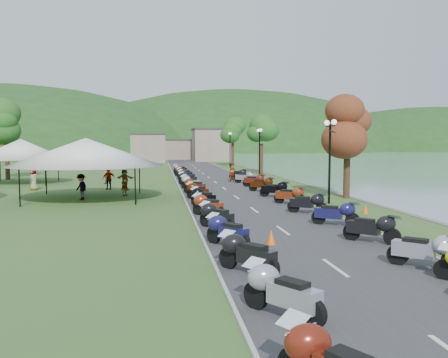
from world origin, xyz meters
name	(u,v)px	position (x,y,z in m)	size (l,w,h in m)	color
ground	(404,318)	(0.00, 0.00, 0.00)	(400.00, 400.00, 0.00)	#456E2F
road	(209,177)	(0.00, 40.00, 0.01)	(7.00, 120.00, 0.02)	#3A3A3D
hills_backdrop	(170,150)	(0.00, 200.00, 0.00)	(360.00, 120.00, 76.00)	#285621
far_building	(175,148)	(-2.00, 85.00, 2.50)	(18.00, 16.00, 5.00)	gray
moto_row_left	(198,191)	(-2.66, 21.09, 0.55)	(2.60, 50.90, 1.10)	#331411
moto_row_right	(289,195)	(2.55, 18.09, 0.55)	(2.60, 38.65, 1.10)	#331411
vendor_tent_main	(86,169)	(-9.85, 22.50, 2.00)	(6.56, 6.56, 4.00)	white
vendor_tent_side	(21,161)	(-17.41, 35.35, 2.00)	(5.31, 5.31, 4.00)	white
tree_lakeside	(347,141)	(7.18, 20.63, 3.80)	(2.73, 2.73, 7.59)	#307125
pedestrian_a	(125,196)	(-7.52, 24.19, 0.00)	(0.66, 0.48, 1.80)	slate
pedestrian_b	(106,184)	(-9.81, 33.74, 0.00)	(0.76, 0.42, 1.57)	slate
pedestrian_c	(82,200)	(-10.13, 22.02, 0.00)	(1.10, 0.45, 1.70)	slate
traffic_cone_near	(271,237)	(-1.13, 7.40, 0.28)	(0.36, 0.36, 0.55)	#F2590C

